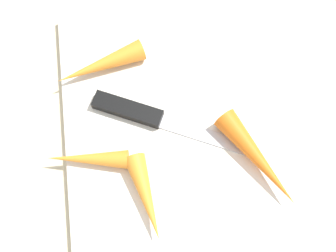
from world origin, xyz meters
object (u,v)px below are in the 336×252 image
(knife, at_px, (138,113))
(carrot_short, at_px, (146,197))
(carrot_long, at_px, (100,65))
(carrot_longest, at_px, (258,159))
(carrot_shortest, at_px, (88,159))
(cutting_board, at_px, (168,128))

(knife, distance_m, carrot_short, 0.11)
(carrot_long, height_order, carrot_longest, carrot_longest)
(knife, relative_size, carrot_shortest, 1.93)
(carrot_longest, bearing_deg, carrot_short, -106.34)
(cutting_board, bearing_deg, knife, -120.50)
(carrot_short, bearing_deg, carrot_long, -177.60)
(knife, bearing_deg, carrot_shortest, -114.39)
(knife, relative_size, carrot_short, 1.87)
(knife, height_order, carrot_longest, carrot_longest)
(knife, relative_size, carrot_long, 1.60)
(carrot_longest, bearing_deg, carrot_long, -158.32)
(carrot_long, bearing_deg, carrot_shortest, 62.44)
(carrot_shortest, relative_size, carrot_longest, 0.74)
(carrot_long, distance_m, carrot_longest, 0.23)
(carrot_shortest, xyz_separation_m, carrot_long, (-0.12, 0.03, 0.00))
(carrot_short, xyz_separation_m, carrot_long, (-0.18, -0.04, 0.00))
(carrot_short, bearing_deg, carrot_longest, 91.43)
(knife, bearing_deg, carrot_long, 146.58)
(carrot_shortest, relative_size, carrot_long, 0.83)
(carrot_long, bearing_deg, knife, 104.28)
(knife, xyz_separation_m, carrot_longest, (0.08, 0.13, 0.01))
(carrot_short, xyz_separation_m, carrot_longest, (-0.03, 0.14, 0.00))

